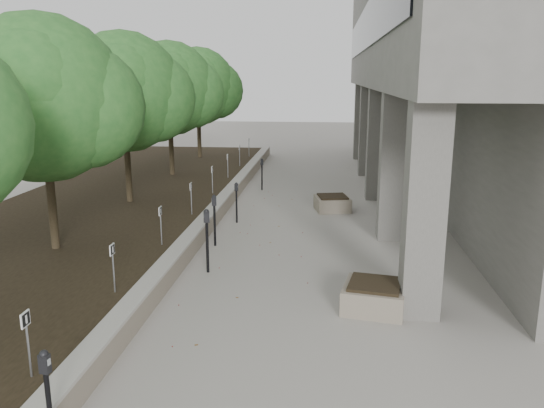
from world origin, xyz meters
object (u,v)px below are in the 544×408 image
at_px(crabapple_tree_2, 45,134).
at_px(parking_meter_1, 49,404).
at_px(crabapple_tree_4, 170,109).
at_px(parking_meter_2, 207,241).
at_px(parking_meter_5, 262,174).
at_px(parking_meter_3, 215,220).
at_px(parking_meter_4, 237,203).
at_px(crabapple_tree_5, 198,103).
at_px(planter_front, 374,296).
at_px(crabapple_tree_3, 125,118).
at_px(planter_back, 332,203).

relative_size(crabapple_tree_2, parking_meter_1, 3.94).
distance_m(crabapple_tree_4, parking_meter_2, 11.12).
distance_m(crabapple_tree_2, parking_meter_5, 10.22).
relative_size(crabapple_tree_4, parking_meter_3, 3.91).
distance_m(parking_meter_2, parking_meter_4, 4.37).
height_order(crabapple_tree_5, planter_front, crabapple_tree_5).
distance_m(parking_meter_4, planter_front, 7.08).
bearing_deg(crabapple_tree_5, parking_meter_5, -56.59).
bearing_deg(planter_front, crabapple_tree_3, 137.08).
xyz_separation_m(parking_meter_2, parking_meter_3, (-0.24, 1.99, -0.06)).
bearing_deg(parking_meter_4, planter_front, -57.00).
distance_m(parking_meter_2, parking_meter_3, 2.01).
height_order(crabapple_tree_2, parking_meter_5, crabapple_tree_2).
relative_size(parking_meter_2, planter_back, 1.38).
bearing_deg(parking_meter_2, parking_meter_5, 69.60).
xyz_separation_m(parking_meter_1, parking_meter_2, (0.49, 6.29, 0.06)).
relative_size(crabapple_tree_5, planter_front, 4.71).
distance_m(crabapple_tree_2, parking_meter_3, 4.62).
distance_m(parking_meter_2, planter_back, 6.90).
relative_size(crabapple_tree_4, parking_meter_5, 4.30).
relative_size(crabapple_tree_3, planter_front, 4.71).
distance_m(crabapple_tree_4, crabapple_tree_5, 5.00).
height_order(crabapple_tree_3, parking_meter_2, crabapple_tree_3).
distance_m(parking_meter_3, planter_front, 5.35).
distance_m(crabapple_tree_3, planter_back, 7.30).
xyz_separation_m(crabapple_tree_2, parking_meter_4, (3.69, 4.16, -2.49)).
bearing_deg(parking_meter_1, parking_meter_4, 96.62).
bearing_deg(crabapple_tree_3, crabapple_tree_4, 90.00).
xyz_separation_m(crabapple_tree_3, crabapple_tree_4, (0.00, 5.00, 0.00)).
relative_size(parking_meter_3, parking_meter_5, 1.10).
xyz_separation_m(crabapple_tree_4, parking_meter_1, (3.25, -16.50, -2.43)).
bearing_deg(parking_meter_1, crabapple_tree_3, 114.77).
height_order(crabapple_tree_4, parking_meter_3, crabapple_tree_4).
distance_m(planter_front, planter_back, 7.95).
relative_size(parking_meter_1, parking_meter_4, 1.09).
bearing_deg(parking_meter_5, parking_meter_3, -111.33).
bearing_deg(crabapple_tree_3, planter_front, -42.92).
distance_m(crabapple_tree_5, planter_front, 18.64).
bearing_deg(parking_meter_2, parking_meter_4, 71.13).
bearing_deg(parking_meter_4, parking_meter_1, -90.87).
height_order(parking_meter_4, parking_meter_5, parking_meter_4).
height_order(crabapple_tree_3, planter_back, crabapple_tree_3).
distance_m(parking_meter_4, parking_meter_5, 4.96).
bearing_deg(crabapple_tree_2, crabapple_tree_4, 90.00).
height_order(parking_meter_2, parking_meter_5, parking_meter_2).
relative_size(parking_meter_4, parking_meter_5, 1.00).
bearing_deg(parking_meter_5, crabapple_tree_3, -151.68).
bearing_deg(crabapple_tree_3, planter_back, 8.93).
relative_size(crabapple_tree_2, parking_meter_2, 3.62).
bearing_deg(planter_back, crabapple_tree_5, 126.52).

